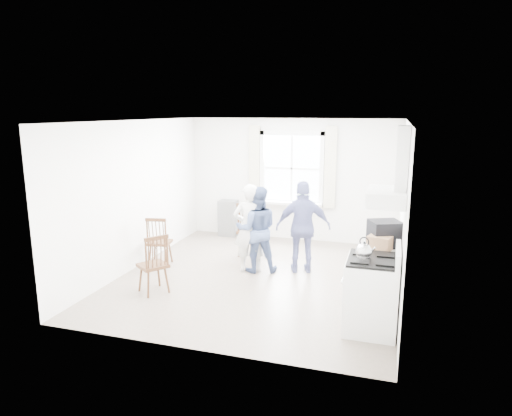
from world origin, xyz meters
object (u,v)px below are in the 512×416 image
Objects in this scene: person_mid at (257,229)px; person_right at (303,227)px; gas_stove at (372,293)px; low_cabinet at (379,278)px; windsor_chair_a at (158,236)px; windsor_chair_c at (155,258)px; person_left at (250,228)px; windsor_chair_b at (249,225)px; stereo_stack at (385,233)px.

person_mid is 0.80m from person_right.
gas_stove is 0.70m from low_cabinet.
low_cabinet is 0.56× the size of person_right.
low_cabinet is 0.98× the size of windsor_chair_a.
low_cabinet is at bearing -9.72° from windsor_chair_a.
person_right is (0.77, 0.19, 0.05)m from person_mid.
person_mid is (1.17, 1.44, 0.18)m from windsor_chair_c.
person_right is at bearing 174.76° from person_left.
person_right is at bearing 10.82° from windsor_chair_a.
windsor_chair_b is 0.73m from person_left.
windsor_chair_b is at bearing -90.97° from person_left.
windsor_chair_a is 0.59× the size of person_left.
stereo_stack is at bearing 62.16° from low_cabinet.
windsor_chair_b is at bearing -36.73° from person_right.
stereo_stack reaches higher than windsor_chair_a.
stereo_stack reaches higher than windsor_chair_b.
person_mid is (0.11, 0.05, -0.02)m from person_left.
gas_stove is 0.98m from stereo_stack.
windsor_chair_b is 1.12× the size of windsor_chair_c.
windsor_chair_a is (-3.79, 1.36, 0.07)m from gas_stove.
windsor_chair_b is at bearing 33.01° from windsor_chair_a.
windsor_chair_b reaches higher than windsor_chair_c.
low_cabinet is at bearing 137.24° from person_left.
low_cabinet is 0.95× the size of windsor_chair_c.
windsor_chair_c reaches higher than low_cabinet.
person_left is (1.65, 0.24, 0.21)m from windsor_chair_a.
stereo_stack is 1.76m from person_right.
stereo_stack is 2.94m from windsor_chair_b.
person_right reaches higher than windsor_chair_a.
person_left reaches higher than person_mid.
person_mid is at bearing 140.82° from gas_stove.
low_cabinet is 1.79m from person_right.
gas_stove reaches higher than low_cabinet.
windsor_chair_c is (-0.82, -2.06, -0.07)m from windsor_chair_b.
low_cabinet is 3.30m from windsor_chair_c.
windsor_chair_a reaches higher than low_cabinet.
stereo_stack reaches higher than gas_stove.
windsor_chair_a is at bearing 117.43° from windsor_chair_c.
windsor_chair_a is at bearing -9.52° from person_mid.
person_right is at bearing 139.14° from low_cabinet.
person_left reaches higher than windsor_chair_b.
windsor_chair_b is at bearing 136.27° from gas_stove.
windsor_chair_c reaches higher than windsor_chair_a.
person_mid is at bearing -177.18° from person_left.
windsor_chair_b is at bearing 68.44° from windsor_chair_c.
gas_stove is 0.72× the size of person_left.
person_mid is at bearing 9.40° from windsor_chair_a.
low_cabinet is at bearing -117.84° from stereo_stack.
windsor_chair_c is (-3.30, -0.55, -0.50)m from stereo_stack.
person_right reaches higher than gas_stove.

